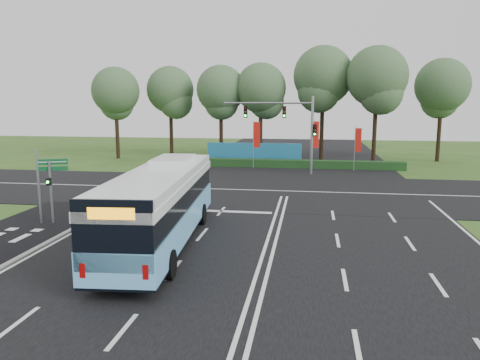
{
  "coord_description": "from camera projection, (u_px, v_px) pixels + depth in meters",
  "views": [
    {
      "loc": [
        1.93,
        -21.87,
        6.59
      ],
      "look_at": [
        -1.7,
        2.0,
        2.49
      ],
      "focal_mm": 35.0,
      "sensor_mm": 36.0,
      "label": 1
    }
  ],
  "objects": [
    {
      "name": "city_bus",
      "position": [
        161.0,
        205.0,
        21.34
      ],
      "size": [
        3.76,
        13.3,
        3.77
      ],
      "rotation": [
        0.0,
        0.0,
        0.08
      ],
      "color": "#6EC5FF",
      "rests_on": "ground"
    },
    {
      "name": "banner_flag_left",
      "position": [
        256.0,
        138.0,
        45.6
      ],
      "size": [
        0.69,
        0.1,
        4.68
      ],
      "rotation": [
        0.0,
        0.0,
        0.06
      ],
      "color": "gray",
      "rests_on": "ground"
    },
    {
      "name": "banner_flag_mid",
      "position": [
        314.0,
        138.0,
        44.72
      ],
      "size": [
        0.7,
        0.14,
        4.78
      ],
      "rotation": [
        0.0,
        0.0,
        0.13
      ],
      "color": "gray",
      "rests_on": "ground"
    },
    {
      "name": "ground",
      "position": [
        268.0,
        238.0,
        22.7
      ],
      "size": [
        120.0,
        120.0,
        0.0
      ],
      "primitive_type": "plane",
      "color": "#2F521B",
      "rests_on": "ground"
    },
    {
      "name": "kerb_strip",
      "position": [
        41.0,
        246.0,
        21.26
      ],
      "size": [
        0.25,
        18.0,
        0.12
      ],
      "primitive_type": "cube",
      "color": "gray",
      "rests_on": "ground"
    },
    {
      "name": "road_cross",
      "position": [
        283.0,
        191.0,
        34.39
      ],
      "size": [
        120.0,
        14.0,
        0.05
      ],
      "primitive_type": "cube",
      "color": "black",
      "rests_on": "ground"
    },
    {
      "name": "street_sign",
      "position": [
        45.0,
        177.0,
        24.9
      ],
      "size": [
        1.5,
        0.66,
        4.1
      ],
      "rotation": [
        0.0,
        0.0,
        0.38
      ],
      "color": "gray",
      "rests_on": "ground"
    },
    {
      "name": "pedestrian_signal",
      "position": [
        51.0,
        190.0,
        24.95
      ],
      "size": [
        0.32,
        0.42,
        3.44
      ],
      "rotation": [
        0.0,
        0.0,
        0.42
      ],
      "color": "gray",
      "rests_on": "ground"
    },
    {
      "name": "banner_flag_right",
      "position": [
        357.0,
        142.0,
        43.94
      ],
      "size": [
        0.61,
        0.12,
        4.16
      ],
      "rotation": [
        0.0,
        0.0,
        -0.12
      ],
      "color": "gray",
      "rests_on": "ground"
    },
    {
      "name": "eucalyptus_row",
      "position": [
        284.0,
        84.0,
        51.6
      ],
      "size": [
        41.55,
        8.89,
        12.61
      ],
      "color": "black",
      "rests_on": "ground"
    },
    {
      "name": "blue_hoarding",
      "position": [
        254.0,
        153.0,
        49.43
      ],
      "size": [
        10.0,
        0.3,
        2.2
      ],
      "primitive_type": "cube",
      "color": "teal",
      "rests_on": "ground"
    },
    {
      "name": "hedge",
      "position": [
        291.0,
        164.0,
        46.52
      ],
      "size": [
        22.0,
        1.2,
        0.8
      ],
      "primitive_type": "cube",
      "color": "#133416",
      "rests_on": "ground"
    },
    {
      "name": "road_main",
      "position": [
        268.0,
        238.0,
        22.7
      ],
      "size": [
        20.0,
        120.0,
        0.04
      ],
      "primitive_type": "cube",
      "color": "black",
      "rests_on": "ground"
    },
    {
      "name": "traffic_light_gantry",
      "position": [
        292.0,
        123.0,
        41.87
      ],
      "size": [
        8.41,
        0.28,
        7.0
      ],
      "color": "gray",
      "rests_on": "ground"
    }
  ]
}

